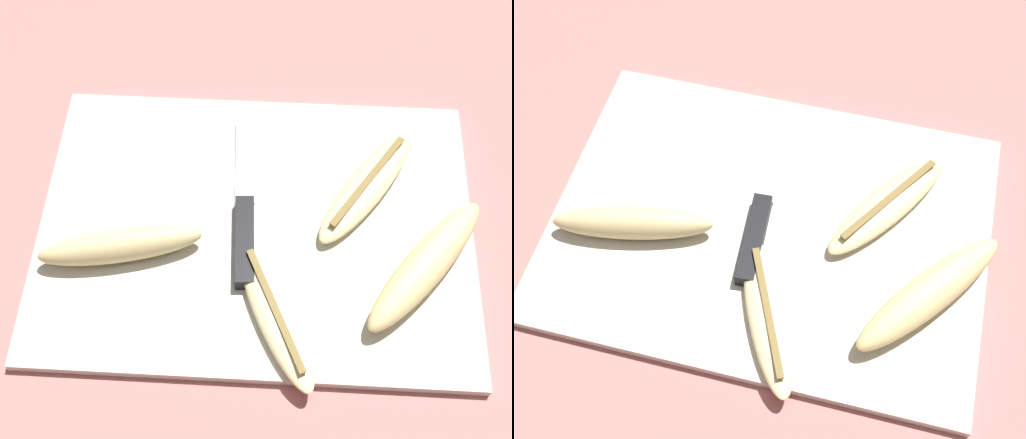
% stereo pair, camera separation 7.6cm
% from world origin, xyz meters
% --- Properties ---
extents(ground_plane, '(4.00, 4.00, 0.00)m').
position_xyz_m(ground_plane, '(0.00, 0.00, 0.00)').
color(ground_plane, '#B76B66').
extents(cutting_board, '(0.47, 0.35, 0.01)m').
position_xyz_m(cutting_board, '(0.00, 0.00, 0.01)').
color(cutting_board, beige).
rests_on(cutting_board, ground_plane).
extents(knife, '(0.03, 0.22, 0.02)m').
position_xyz_m(knife, '(-0.01, -0.01, 0.02)').
color(knife, black).
rests_on(knife, cutting_board).
extents(banana_ripe_center, '(0.13, 0.17, 0.02)m').
position_xyz_m(banana_ripe_center, '(0.12, 0.05, 0.02)').
color(banana_ripe_center, beige).
rests_on(banana_ripe_center, cutting_board).
extents(banana_golden_short, '(0.15, 0.18, 0.04)m').
position_xyz_m(banana_golden_short, '(0.18, -0.05, 0.03)').
color(banana_golden_short, '#EDD689').
rests_on(banana_golden_short, cutting_board).
extents(banana_soft_right, '(0.11, 0.18, 0.02)m').
position_xyz_m(banana_soft_right, '(0.02, -0.11, 0.02)').
color(banana_soft_right, beige).
rests_on(banana_soft_right, cutting_board).
extents(banana_spotted_left, '(0.17, 0.07, 0.04)m').
position_xyz_m(banana_spotted_left, '(-0.14, -0.04, 0.03)').
color(banana_spotted_left, '#DBC684').
rests_on(banana_spotted_left, cutting_board).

